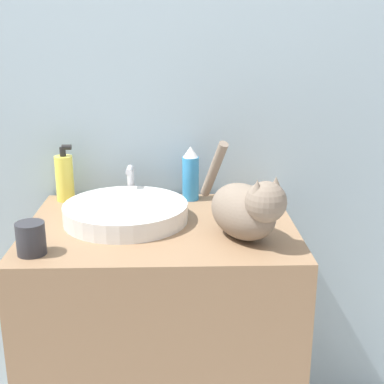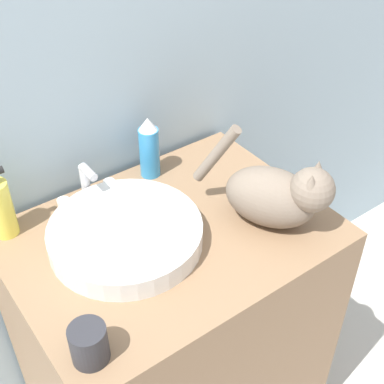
% 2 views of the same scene
% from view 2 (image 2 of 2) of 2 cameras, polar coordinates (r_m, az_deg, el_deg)
% --- Properties ---
extents(wall_back, '(6.00, 0.05, 2.50)m').
position_cam_2_polar(wall_back, '(1.37, -11.11, 15.95)').
color(wall_back, '#9EB7C6').
rests_on(wall_back, ground_plane).
extents(vanity_cabinet, '(0.79, 0.60, 0.86)m').
position_cam_2_polar(vanity_cabinet, '(1.65, -1.98, -15.31)').
color(vanity_cabinet, '#8C6B4C').
rests_on(vanity_cabinet, ground_plane).
extents(sink_basin, '(0.37, 0.37, 0.05)m').
position_cam_2_polar(sink_basin, '(1.29, -7.09, -4.52)').
color(sink_basin, white).
rests_on(sink_basin, vanity_cabinet).
extents(faucet, '(0.17, 0.08, 0.12)m').
position_cam_2_polar(faucet, '(1.42, -11.17, 0.54)').
color(faucet, silver).
rests_on(faucet, vanity_cabinet).
extents(cat, '(0.24, 0.35, 0.25)m').
position_cam_2_polar(cat, '(1.32, 9.10, -0.24)').
color(cat, '#7A6B5B').
rests_on(cat, vanity_cabinet).
extents(soap_bottle, '(0.06, 0.06, 0.19)m').
position_cam_2_polar(soap_bottle, '(1.36, -19.74, -1.60)').
color(soap_bottle, '#EADB4C').
rests_on(soap_bottle, vanity_cabinet).
extents(spray_bottle, '(0.06, 0.06, 0.18)m').
position_cam_2_polar(spray_bottle, '(1.47, -4.60, 4.71)').
color(spray_bottle, '#338CCC').
rests_on(spray_bottle, vanity_cabinet).
extents(cup, '(0.07, 0.07, 0.08)m').
position_cam_2_polar(cup, '(1.08, -10.94, -15.61)').
color(cup, '#2D2D33').
rests_on(cup, vanity_cabinet).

